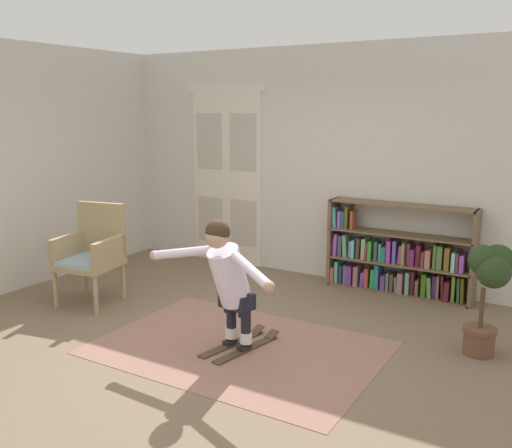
{
  "coord_description": "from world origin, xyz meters",
  "views": [
    {
      "loc": [
        2.8,
        -3.91,
        2.13
      ],
      "look_at": [
        0.11,
        0.61,
        1.05
      ],
      "focal_mm": 39.47,
      "sensor_mm": 36.0,
      "label": 1
    }
  ],
  "objects_px": {
    "skis_pair": "(241,345)",
    "bookshelf": "(395,258)",
    "wicker_chair": "(92,251)",
    "potted_plant": "(489,284)",
    "person_skier": "(228,274)"
  },
  "relations": [
    {
      "from": "person_skier",
      "to": "skis_pair",
      "type": "bearing_deg",
      "value": 78.79
    },
    {
      "from": "wicker_chair",
      "to": "skis_pair",
      "type": "relative_size",
      "value": 1.32
    },
    {
      "from": "potted_plant",
      "to": "person_skier",
      "type": "bearing_deg",
      "value": -151.05
    },
    {
      "from": "potted_plant",
      "to": "wicker_chair",
      "type": "bearing_deg",
      "value": -169.94
    },
    {
      "from": "skis_pair",
      "to": "person_skier",
      "type": "xyz_separation_m",
      "value": [
        -0.03,
        -0.16,
        0.7
      ]
    },
    {
      "from": "bookshelf",
      "to": "skis_pair",
      "type": "distance_m",
      "value": 2.4
    },
    {
      "from": "skis_pair",
      "to": "bookshelf",
      "type": "bearing_deg",
      "value": 72.14
    },
    {
      "from": "potted_plant",
      "to": "person_skier",
      "type": "relative_size",
      "value": 0.69
    },
    {
      "from": "wicker_chair",
      "to": "bookshelf",
      "type": "bearing_deg",
      "value": 35.98
    },
    {
      "from": "bookshelf",
      "to": "skis_pair",
      "type": "height_order",
      "value": "bookshelf"
    },
    {
      "from": "potted_plant",
      "to": "person_skier",
      "type": "distance_m",
      "value": 2.24
    },
    {
      "from": "wicker_chair",
      "to": "potted_plant",
      "type": "bearing_deg",
      "value": 10.06
    },
    {
      "from": "bookshelf",
      "to": "wicker_chair",
      "type": "height_order",
      "value": "wicker_chair"
    },
    {
      "from": "skis_pair",
      "to": "person_skier",
      "type": "bearing_deg",
      "value": -101.21
    },
    {
      "from": "bookshelf",
      "to": "potted_plant",
      "type": "relative_size",
      "value": 1.7
    }
  ]
}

